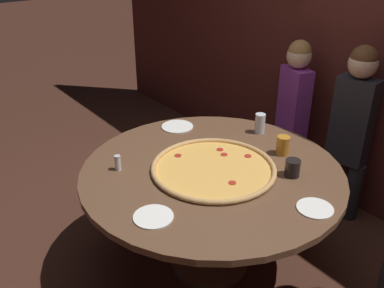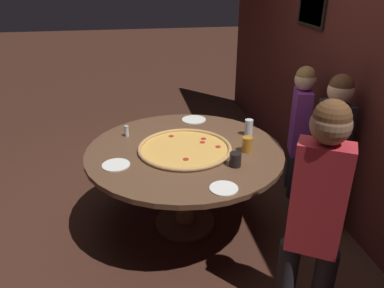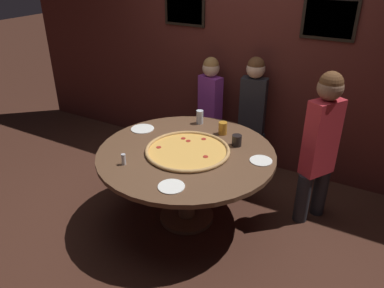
# 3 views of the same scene
# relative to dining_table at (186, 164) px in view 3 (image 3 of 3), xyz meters

# --- Properties ---
(ground_plane) EXTENTS (24.00, 24.00, 0.00)m
(ground_plane) POSITION_rel_dining_table_xyz_m (0.00, 0.00, -0.61)
(ground_plane) COLOR #422319
(back_wall) EXTENTS (6.40, 0.08, 2.60)m
(back_wall) POSITION_rel_dining_table_xyz_m (0.00, 1.39, 0.69)
(back_wall) COLOR #4C1E19
(back_wall) RESTS_ON ground_plane
(dining_table) EXTENTS (1.59, 1.59, 0.74)m
(dining_table) POSITION_rel_dining_table_xyz_m (0.00, 0.00, 0.00)
(dining_table) COLOR brown
(dining_table) RESTS_ON ground_plane
(giant_pizza) EXTENTS (0.76, 0.76, 0.03)m
(giant_pizza) POSITION_rel_dining_table_xyz_m (0.01, 0.00, 0.14)
(giant_pizza) COLOR #E5A84C
(giant_pizza) RESTS_ON dining_table
(drink_cup_by_shaker) EXTENTS (0.09, 0.09, 0.10)m
(drink_cup_by_shaker) POSITION_rel_dining_table_xyz_m (0.35, 0.32, 0.18)
(drink_cup_by_shaker) COLOR black
(drink_cup_by_shaker) RESTS_ON dining_table
(drink_cup_front_edge) EXTENTS (0.08, 0.08, 0.12)m
(drink_cup_front_edge) POSITION_rel_dining_table_xyz_m (0.13, 0.48, 0.19)
(drink_cup_front_edge) COLOR #BC7A23
(drink_cup_front_edge) RESTS_ON dining_table
(drink_cup_beside_pizza) EXTENTS (0.07, 0.07, 0.14)m
(drink_cup_beside_pizza) POSITION_rel_dining_table_xyz_m (-0.18, 0.59, 0.20)
(drink_cup_beside_pizza) COLOR silver
(drink_cup_beside_pizza) RESTS_ON dining_table
(white_plate_far_back) EXTENTS (0.21, 0.21, 0.01)m
(white_plate_far_back) POSITION_rel_dining_table_xyz_m (0.19, -0.54, 0.13)
(white_plate_far_back) COLOR white
(white_plate_far_back) RESTS_ON dining_table
(white_plate_beside_cup) EXTENTS (0.19, 0.19, 0.01)m
(white_plate_beside_cup) POSITION_rel_dining_table_xyz_m (0.64, 0.16, 0.13)
(white_plate_beside_cup) COLOR white
(white_plate_beside_cup) RESTS_ON dining_table
(white_plate_right_side) EXTENTS (0.23, 0.23, 0.01)m
(white_plate_right_side) POSITION_rel_dining_table_xyz_m (-0.61, 0.19, 0.13)
(white_plate_right_side) COLOR white
(white_plate_right_side) RESTS_ON dining_table
(condiment_shaker) EXTENTS (0.04, 0.04, 0.10)m
(condiment_shaker) POSITION_rel_dining_table_xyz_m (-0.34, -0.45, 0.18)
(condiment_shaker) COLOR silver
(condiment_shaker) RESTS_ON dining_table
(diner_centre_back) EXTENTS (0.35, 0.20, 1.34)m
(diner_centre_back) POSITION_rel_dining_table_xyz_m (0.17, 1.19, 0.15)
(diner_centre_back) COLOR #232328
(diner_centre_back) RESTS_ON ground_plane
(diner_side_right) EXTENTS (0.30, 0.38, 1.46)m
(diner_side_right) POSITION_rel_dining_table_xyz_m (1.03, 0.62, 0.22)
(diner_side_right) COLOR #232328
(diner_side_right) RESTS_ON ground_plane
(diner_side_left) EXTENTS (0.34, 0.21, 1.29)m
(diner_side_left) POSITION_rel_dining_table_xyz_m (-0.34, 1.15, 0.12)
(diner_side_left) COLOR #232328
(diner_side_left) RESTS_ON ground_plane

